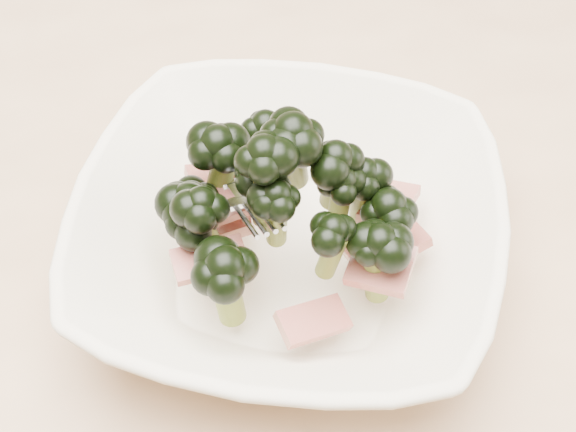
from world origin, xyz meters
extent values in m
cube|color=tan|center=(0.00, 0.00, 0.73)|extent=(1.20, 0.80, 0.04)
cylinder|color=tan|center=(0.55, 0.35, 0.35)|extent=(0.06, 0.06, 0.71)
imported|color=white|center=(0.11, -0.08, 0.78)|extent=(0.35, 0.35, 0.07)
cylinder|color=#616C24|center=(0.12, -0.12, 0.81)|extent=(0.02, 0.02, 0.04)
ellipsoid|color=black|center=(0.12, -0.12, 0.83)|extent=(0.03, 0.03, 0.02)
cylinder|color=#616C24|center=(0.09, -0.08, 0.82)|extent=(0.01, 0.02, 0.03)
ellipsoid|color=black|center=(0.09, -0.08, 0.84)|extent=(0.03, 0.03, 0.02)
cylinder|color=#616C24|center=(0.05, -0.06, 0.79)|extent=(0.02, 0.02, 0.03)
ellipsoid|color=black|center=(0.05, -0.06, 0.81)|extent=(0.04, 0.04, 0.03)
cylinder|color=#616C24|center=(0.06, -0.12, 0.79)|extent=(0.02, 0.02, 0.04)
ellipsoid|color=black|center=(0.06, -0.12, 0.82)|extent=(0.04, 0.04, 0.03)
cylinder|color=#616C24|center=(0.07, -0.05, 0.81)|extent=(0.02, 0.02, 0.05)
ellipsoid|color=black|center=(0.07, -0.05, 0.84)|extent=(0.04, 0.04, 0.03)
cylinder|color=#616C24|center=(0.15, -0.13, 0.80)|extent=(0.02, 0.02, 0.05)
ellipsoid|color=black|center=(0.15, -0.13, 0.83)|extent=(0.04, 0.04, 0.03)
cylinder|color=#616C24|center=(0.09, -0.09, 0.84)|extent=(0.02, 0.02, 0.05)
ellipsoid|color=black|center=(0.09, -0.09, 0.87)|extent=(0.04, 0.04, 0.03)
cylinder|color=#616C24|center=(0.14, -0.08, 0.82)|extent=(0.01, 0.02, 0.04)
ellipsoid|color=black|center=(0.14, -0.08, 0.85)|extent=(0.04, 0.04, 0.03)
cylinder|color=#616C24|center=(0.11, -0.07, 0.84)|extent=(0.02, 0.03, 0.05)
ellipsoid|color=black|center=(0.11, -0.07, 0.86)|extent=(0.04, 0.04, 0.03)
cylinder|color=#616C24|center=(0.15, -0.09, 0.81)|extent=(0.02, 0.02, 0.04)
ellipsoid|color=black|center=(0.15, -0.09, 0.83)|extent=(0.03, 0.03, 0.03)
cylinder|color=#616C24|center=(0.10, -0.10, 0.82)|extent=(0.01, 0.02, 0.04)
ellipsoid|color=black|center=(0.10, -0.10, 0.85)|extent=(0.03, 0.03, 0.02)
cylinder|color=#616C24|center=(0.05, -0.08, 0.80)|extent=(0.02, 0.02, 0.03)
ellipsoid|color=black|center=(0.05, -0.08, 0.82)|extent=(0.03, 0.03, 0.03)
cylinder|color=#616C24|center=(0.06, -0.08, 0.81)|extent=(0.02, 0.02, 0.04)
ellipsoid|color=black|center=(0.06, -0.08, 0.83)|extent=(0.03, 0.03, 0.03)
cylinder|color=#616C24|center=(0.16, -0.11, 0.80)|extent=(0.02, 0.02, 0.04)
ellipsoid|color=black|center=(0.16, -0.11, 0.82)|extent=(0.04, 0.04, 0.03)
cylinder|color=#616C24|center=(0.11, -0.02, 0.80)|extent=(0.02, 0.02, 0.04)
ellipsoid|color=black|center=(0.11, -0.02, 0.82)|extent=(0.04, 0.04, 0.03)
cylinder|color=#616C24|center=(0.14, -0.09, 0.82)|extent=(0.02, 0.01, 0.04)
ellipsoid|color=black|center=(0.14, -0.09, 0.84)|extent=(0.03, 0.03, 0.03)
cylinder|color=#616C24|center=(0.05, -0.07, 0.79)|extent=(0.02, 0.02, 0.04)
ellipsoid|color=black|center=(0.05, -0.07, 0.82)|extent=(0.04, 0.04, 0.03)
cube|color=maroon|center=(0.17, -0.09, 0.80)|extent=(0.05, 0.06, 0.03)
cube|color=maroon|center=(0.07, -0.04, 0.80)|extent=(0.04, 0.04, 0.02)
cube|color=maroon|center=(0.08, -0.06, 0.78)|extent=(0.04, 0.04, 0.03)
cube|color=maroon|center=(0.15, -0.13, 0.80)|extent=(0.05, 0.05, 0.01)
cube|color=maroon|center=(0.11, -0.15, 0.78)|extent=(0.05, 0.03, 0.02)
cube|color=maroon|center=(0.16, -0.11, 0.79)|extent=(0.05, 0.04, 0.02)
cube|color=maroon|center=(0.07, -0.06, 0.81)|extent=(0.04, 0.03, 0.01)
cube|color=maroon|center=(0.05, -0.10, 0.80)|extent=(0.05, 0.03, 0.01)
camera|label=1|loc=(0.03, -0.39, 1.18)|focal=50.00mm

